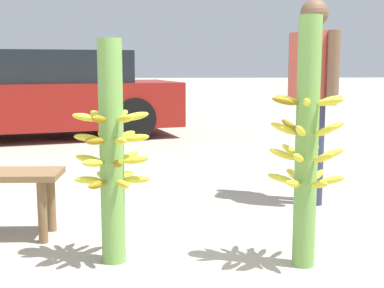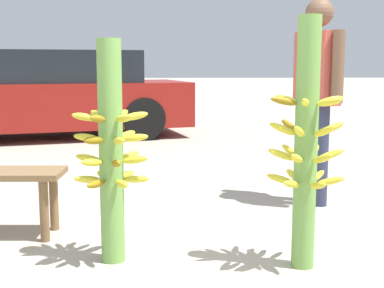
{
  "view_description": "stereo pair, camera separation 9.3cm",
  "coord_description": "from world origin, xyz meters",
  "px_view_note": "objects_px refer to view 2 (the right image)",
  "views": [
    {
      "loc": [
        -0.31,
        -2.59,
        1.15
      ],
      "look_at": [
        -0.09,
        0.6,
        0.67
      ],
      "focal_mm": 50.0,
      "sensor_mm": 36.0,
      "label": 1
    },
    {
      "loc": [
        -0.22,
        -2.6,
        1.15
      ],
      "look_at": [
        -0.09,
        0.6,
        0.67
      ],
      "focal_mm": 50.0,
      "sensor_mm": 36.0,
      "label": 2
    }
  ],
  "objects_px": {
    "banana_stalk_center": "(306,144)",
    "vendor_person": "(317,82)",
    "banana_stalk_left": "(111,152)",
    "parked_car": "(54,95)"
  },
  "relations": [
    {
      "from": "banana_stalk_left",
      "to": "parked_car",
      "type": "relative_size",
      "value": 0.29
    },
    {
      "from": "vendor_person",
      "to": "parked_car",
      "type": "relative_size",
      "value": 0.37
    },
    {
      "from": "banana_stalk_left",
      "to": "parked_car",
      "type": "height_order",
      "value": "parked_car"
    },
    {
      "from": "banana_stalk_left",
      "to": "parked_car",
      "type": "distance_m",
      "value": 5.59
    },
    {
      "from": "banana_stalk_left",
      "to": "banana_stalk_center",
      "type": "distance_m",
      "value": 1.1
    },
    {
      "from": "parked_car",
      "to": "banana_stalk_left",
      "type": "bearing_deg",
      "value": 179.91
    },
    {
      "from": "banana_stalk_center",
      "to": "vendor_person",
      "type": "distance_m",
      "value": 1.48
    },
    {
      "from": "banana_stalk_center",
      "to": "parked_car",
      "type": "height_order",
      "value": "banana_stalk_center"
    },
    {
      "from": "vendor_person",
      "to": "parked_car",
      "type": "height_order",
      "value": "vendor_person"
    },
    {
      "from": "banana_stalk_center",
      "to": "vendor_person",
      "type": "height_order",
      "value": "vendor_person"
    }
  ]
}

